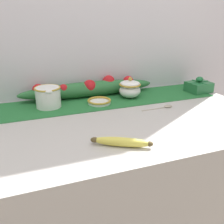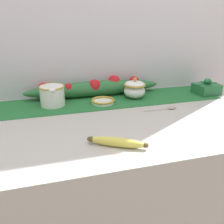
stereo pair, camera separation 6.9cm
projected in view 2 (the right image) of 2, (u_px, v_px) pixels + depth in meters
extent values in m
cube|color=#B7B2AD|center=(111.00, 200.00, 1.23)|extent=(1.39, 0.75, 0.86)
cube|color=silver|center=(90.00, 31.00, 1.30)|extent=(2.19, 0.04, 2.40)
cube|color=#236B33|center=(98.00, 101.00, 1.28)|extent=(1.28, 0.26, 0.00)
cylinder|color=white|center=(52.00, 96.00, 1.20)|extent=(0.12, 0.12, 0.10)
torus|color=#B79333|center=(52.00, 87.00, 1.18)|extent=(0.12, 0.12, 0.01)
torus|color=white|center=(51.00, 90.00, 1.26)|extent=(0.05, 0.01, 0.05)
ellipsoid|color=white|center=(52.00, 90.00, 1.14)|extent=(0.03, 0.03, 0.02)
ellipsoid|color=white|center=(135.00, 91.00, 1.31)|extent=(0.11, 0.11, 0.07)
torus|color=#B79333|center=(135.00, 85.00, 1.30)|extent=(0.11, 0.11, 0.01)
ellipsoid|color=white|center=(135.00, 84.00, 1.30)|extent=(0.10, 0.10, 0.03)
sphere|color=#B79333|center=(135.00, 79.00, 1.29)|extent=(0.02, 0.02, 0.02)
cylinder|color=white|center=(103.00, 102.00, 1.24)|extent=(0.11, 0.11, 0.01)
torus|color=#B79333|center=(103.00, 100.00, 1.24)|extent=(0.12, 0.12, 0.01)
ellipsoid|color=#DBCC4C|center=(118.00, 142.00, 0.84)|extent=(0.19, 0.13, 0.03)
ellipsoid|color=brown|center=(91.00, 139.00, 0.86)|extent=(0.03, 0.03, 0.02)
ellipsoid|color=brown|center=(145.00, 145.00, 0.82)|extent=(0.03, 0.03, 0.02)
cube|color=#A89E89|center=(156.00, 110.00, 1.16)|extent=(0.12, 0.01, 0.00)
ellipsoid|color=#A89E89|center=(172.00, 108.00, 1.18)|extent=(0.04, 0.03, 0.01)
cube|color=#236638|center=(206.00, 89.00, 1.39)|extent=(0.14, 0.12, 0.05)
cube|color=#1E6B38|center=(207.00, 84.00, 1.38)|extent=(0.13, 0.02, 0.00)
cube|color=#1E6B38|center=(207.00, 84.00, 1.38)|extent=(0.02, 0.11, 0.00)
ellipsoid|color=#1E6B38|center=(208.00, 81.00, 1.37)|extent=(0.04, 0.04, 0.03)
ellipsoid|color=#2D6B38|center=(94.00, 89.00, 1.34)|extent=(0.74, 0.09, 0.08)
sphere|color=red|center=(44.00, 89.00, 1.28)|extent=(0.06, 0.06, 0.06)
sphere|color=red|center=(69.00, 88.00, 1.29)|extent=(0.05, 0.05, 0.05)
sphere|color=red|center=(95.00, 86.00, 1.33)|extent=(0.07, 0.07, 0.07)
sphere|color=red|center=(114.00, 82.00, 1.38)|extent=(0.07, 0.07, 0.07)
sphere|color=red|center=(134.00, 82.00, 1.39)|extent=(0.06, 0.06, 0.06)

